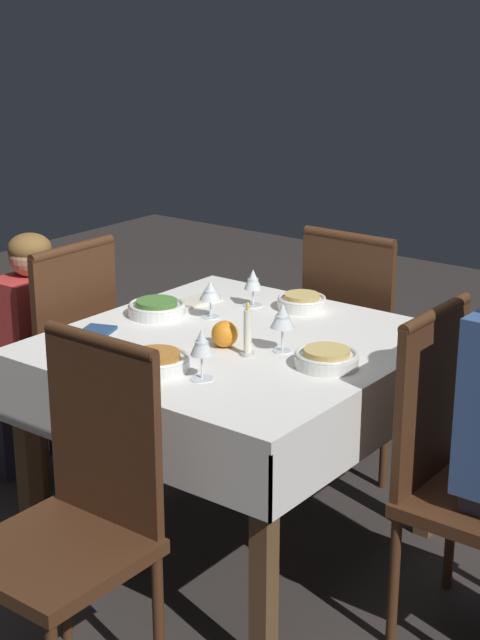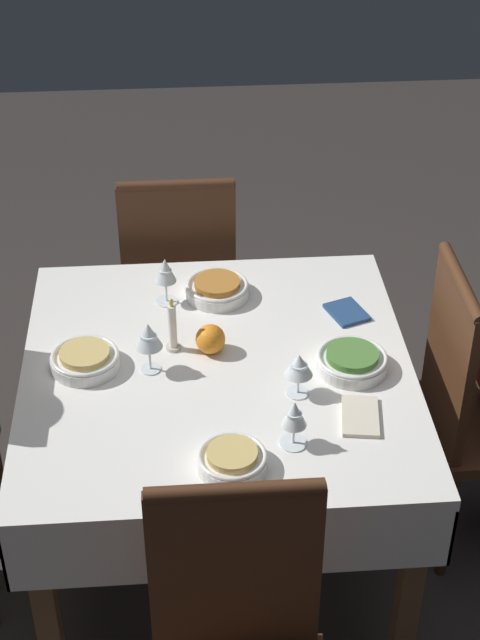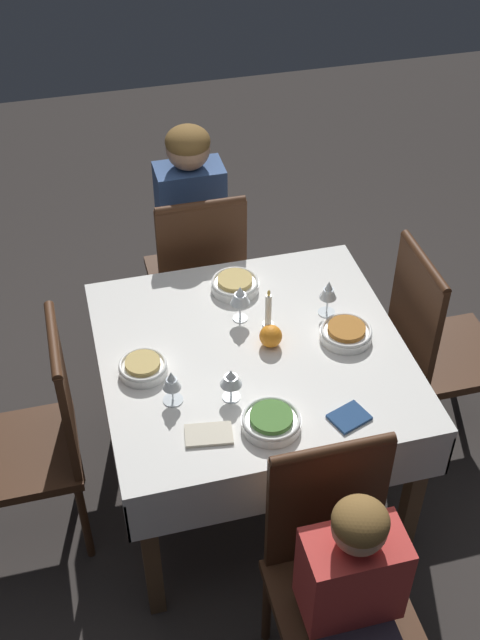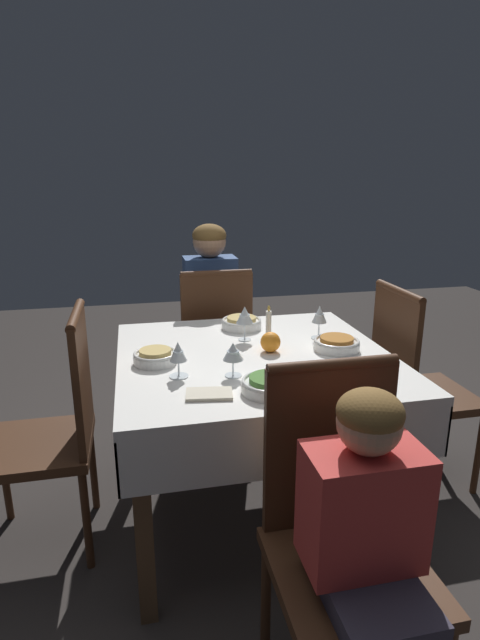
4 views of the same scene
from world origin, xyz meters
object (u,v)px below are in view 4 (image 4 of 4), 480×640
person_child_red (371,569)px  bowl_east (337,343)px  wine_glass_west (178,353)px  napkin_spare_side (345,387)px  wine_glass_north (244,316)px  candle_centerpiece (268,328)px  chair_east (413,379)px  wine_glass_east (319,316)px  chair_north (214,345)px  napkin_red_folded (209,394)px  chair_west (55,424)px  bowl_north (241,323)px  bowl_west (155,356)px  person_adult_denim (209,312)px  dining_table (254,375)px  chair_south (341,526)px  orange_fruit (270,342)px  wine_glass_south (233,353)px  bowl_south (270,384)px

person_child_red → bowl_east: bearing=72.7°
wine_glass_west → napkin_spare_side: wine_glass_west is taller
wine_glass_north → candle_centerpiece: bearing=-33.9°
chair_east → wine_glass_east: chair_east is taller
chair_north → napkin_red_folded: chair_north is taller
chair_west → wine_glass_east: bearing=97.0°
bowl_north → wine_glass_west: size_ratio=1.42×
bowl_west → napkin_spare_side: bowl_west is taller
chair_north → wine_glass_west: size_ratio=7.31×
wine_glass_west → napkin_spare_side: (0.56, -0.23, -0.09)m
person_child_red → napkin_red_folded: 0.73m
person_adult_denim → wine_glass_north: bearing=92.7°
dining_table → person_adult_denim: 0.97m
chair_south → orange_fruit: chair_south is taller
person_child_red → wine_glass_east: 1.20m
chair_south → bowl_north: chair_south is taller
chair_east → candle_centerpiece: size_ratio=5.76×
bowl_west → wine_glass_east: bearing=11.5°
wine_glass_east → person_adult_denim: bearing=114.5°
chair_south → wine_glass_west: 0.81m
napkin_spare_side → wine_glass_south: bearing=151.9°
wine_glass_south → candle_centerpiece: (0.23, 0.33, -0.02)m
dining_table → wine_glass_west: 0.42m
chair_east → wine_glass_west: size_ratio=7.31×
bowl_east → wine_glass_east: size_ratio=1.27×
bowl_north → orange_fruit: 0.36m
bowl_south → wine_glass_south: 0.20m
wine_glass_east → candle_centerpiece: candle_centerpiece is taller
chair_south → candle_centerpiece: chair_south is taller
person_adult_denim → orange_fruit: size_ratio=14.29×
dining_table → candle_centerpiece: bearing=52.6°
wine_glass_north → chair_west: bearing=-166.8°
bowl_west → wine_glass_east: (0.75, 0.15, 0.08)m
person_child_red → napkin_red_folded: person_child_red is taller
dining_table → bowl_east: 0.38m
wine_glass_south → napkin_spare_side: (0.36, -0.19, -0.09)m
candle_centerpiece → person_adult_denim: bearing=99.1°
chair_south → wine_glass_north: size_ratio=6.36×
person_adult_denim → person_child_red: 1.96m
chair_south → candle_centerpiece: bearing=87.8°
chair_west → bowl_south: (0.78, -0.37, 0.26)m
chair_west → napkin_red_folded: 0.71m
candle_centerpiece → napkin_red_folded: size_ratio=1.02×
wine_glass_east → napkin_spare_side: (-0.11, -0.54, -0.10)m
person_child_red → wine_glass_west: size_ratio=7.35×
chair_east → bowl_south: chair_east is taller
chair_south → bowl_north: 1.20m
wine_glass_west → chair_west: bearing=160.5°
chair_south → wine_glass_south: bearing=107.9°
person_child_red → wine_glass_north: (-0.06, 1.17, 0.33)m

